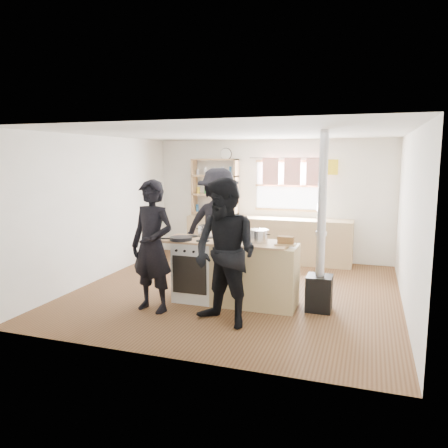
{
  "coord_description": "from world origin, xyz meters",
  "views": [
    {
      "loc": [
        1.96,
        -6.49,
        2.14
      ],
      "look_at": [
        -0.18,
        -0.1,
        1.1
      ],
      "focal_mm": 35.0,
      "sensor_mm": 36.0,
      "label": 1
    }
  ],
  "objects_px": {
    "person_near_left": "(152,246)",
    "person_far": "(218,226)",
    "roast_tray": "(225,239)",
    "thermos": "(320,212)",
    "stockpot_stove": "(206,231)",
    "bread_board": "(286,241)",
    "stockpot_counter": "(258,236)",
    "cooking_island": "(235,272)",
    "person_near_right": "(225,253)",
    "flue_heater": "(320,265)",
    "skillet_greens": "(181,238)"
  },
  "relations": [
    {
      "from": "stockpot_stove",
      "to": "person_near_left",
      "type": "distance_m",
      "value": 0.98
    },
    {
      "from": "stockpot_counter",
      "to": "flue_heater",
      "type": "relative_size",
      "value": 0.11
    },
    {
      "from": "bread_board",
      "to": "person_near_right",
      "type": "bearing_deg",
      "value": -126.93
    },
    {
      "from": "skillet_greens",
      "to": "stockpot_stove",
      "type": "xyz_separation_m",
      "value": [
        0.25,
        0.39,
        0.06
      ]
    },
    {
      "from": "stockpot_stove",
      "to": "person_far",
      "type": "xyz_separation_m",
      "value": [
        -0.06,
        0.75,
        -0.04
      ]
    },
    {
      "from": "thermos",
      "to": "skillet_greens",
      "type": "distance_m",
      "value": 3.4
    },
    {
      "from": "roast_tray",
      "to": "person_far",
      "type": "bearing_deg",
      "value": 114.36
    },
    {
      "from": "person_far",
      "to": "skillet_greens",
      "type": "bearing_deg",
      "value": 85.1
    },
    {
      "from": "stockpot_counter",
      "to": "person_far",
      "type": "height_order",
      "value": "person_far"
    },
    {
      "from": "stockpot_stove",
      "to": "bread_board",
      "type": "xyz_separation_m",
      "value": [
        1.27,
        -0.25,
        -0.04
      ]
    },
    {
      "from": "cooking_island",
      "to": "person_far",
      "type": "relative_size",
      "value": 1.01
    },
    {
      "from": "stockpot_stove",
      "to": "stockpot_counter",
      "type": "xyz_separation_m",
      "value": [
        0.87,
        -0.18,
        0.0
      ]
    },
    {
      "from": "bread_board",
      "to": "cooking_island",
      "type": "bearing_deg",
      "value": 176.8
    },
    {
      "from": "skillet_greens",
      "to": "person_near_right",
      "type": "distance_m",
      "value": 1.13
    },
    {
      "from": "roast_tray",
      "to": "stockpot_counter",
      "type": "relative_size",
      "value": 1.27
    },
    {
      "from": "roast_tray",
      "to": "person_far",
      "type": "height_order",
      "value": "person_far"
    },
    {
      "from": "cooking_island",
      "to": "flue_heater",
      "type": "height_order",
      "value": "flue_heater"
    },
    {
      "from": "stockpot_stove",
      "to": "person_near_right",
      "type": "distance_m",
      "value": 1.25
    },
    {
      "from": "skillet_greens",
      "to": "person_far",
      "type": "height_order",
      "value": "person_far"
    },
    {
      "from": "thermos",
      "to": "person_near_left",
      "type": "bearing_deg",
      "value": -118.97
    },
    {
      "from": "cooking_island",
      "to": "flue_heater",
      "type": "relative_size",
      "value": 0.79
    },
    {
      "from": "stockpot_counter",
      "to": "person_near_left",
      "type": "xyz_separation_m",
      "value": [
        -1.34,
        -0.68,
        -0.11
      ]
    },
    {
      "from": "roast_tray",
      "to": "person_near_right",
      "type": "relative_size",
      "value": 0.19
    },
    {
      "from": "roast_tray",
      "to": "thermos",
      "type": "bearing_deg",
      "value": 70.1
    },
    {
      "from": "thermos",
      "to": "stockpot_counter",
      "type": "bearing_deg",
      "value": -101.49
    },
    {
      "from": "thermos",
      "to": "stockpot_stove",
      "type": "height_order",
      "value": "thermos"
    },
    {
      "from": "cooking_island",
      "to": "stockpot_stove",
      "type": "relative_size",
      "value": 7.96
    },
    {
      "from": "bread_board",
      "to": "flue_heater",
      "type": "bearing_deg",
      "value": 13.42
    },
    {
      "from": "cooking_island",
      "to": "stockpot_counter",
      "type": "relative_size",
      "value": 7.09
    },
    {
      "from": "cooking_island",
      "to": "skillet_greens",
      "type": "bearing_deg",
      "value": -166.52
    },
    {
      "from": "cooking_island",
      "to": "person_near_right",
      "type": "height_order",
      "value": "person_near_right"
    },
    {
      "from": "thermos",
      "to": "roast_tray",
      "type": "relative_size",
      "value": 0.94
    },
    {
      "from": "skillet_greens",
      "to": "flue_heater",
      "type": "relative_size",
      "value": 0.17
    },
    {
      "from": "bread_board",
      "to": "person_far",
      "type": "bearing_deg",
      "value": 143.36
    },
    {
      "from": "cooking_island",
      "to": "stockpot_counter",
      "type": "distance_m",
      "value": 0.65
    },
    {
      "from": "stockpot_counter",
      "to": "bread_board",
      "type": "distance_m",
      "value": 0.41
    },
    {
      "from": "skillet_greens",
      "to": "person_far",
      "type": "bearing_deg",
      "value": 80.8
    },
    {
      "from": "person_near_right",
      "to": "person_near_left",
      "type": "bearing_deg",
      "value": -167.55
    },
    {
      "from": "roast_tray",
      "to": "stockpot_counter",
      "type": "xyz_separation_m",
      "value": [
        0.47,
        0.09,
        0.06
      ]
    },
    {
      "from": "cooking_island",
      "to": "stockpot_counter",
      "type": "height_order",
      "value": "stockpot_counter"
    },
    {
      "from": "roast_tray",
      "to": "skillet_greens",
      "type": "bearing_deg",
      "value": -169.48
    },
    {
      "from": "thermos",
      "to": "person_far",
      "type": "height_order",
      "value": "person_far"
    },
    {
      "from": "person_near_left",
      "to": "skillet_greens",
      "type": "bearing_deg",
      "value": 75.27
    },
    {
      "from": "person_near_left",
      "to": "person_near_right",
      "type": "xyz_separation_m",
      "value": [
        1.13,
        -0.2,
        0.02
      ]
    },
    {
      "from": "stockpot_stove",
      "to": "person_near_left",
      "type": "bearing_deg",
      "value": -118.77
    },
    {
      "from": "stockpot_stove",
      "to": "person_far",
      "type": "bearing_deg",
      "value": 94.79
    },
    {
      "from": "stockpot_counter",
      "to": "person_near_left",
      "type": "distance_m",
      "value": 1.5
    },
    {
      "from": "stockpot_counter",
      "to": "flue_heater",
      "type": "xyz_separation_m",
      "value": [
        0.87,
        0.05,
        -0.37
      ]
    },
    {
      "from": "person_near_left",
      "to": "person_far",
      "type": "distance_m",
      "value": 1.66
    },
    {
      "from": "skillet_greens",
      "to": "flue_heater",
      "type": "height_order",
      "value": "flue_heater"
    }
  ]
}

